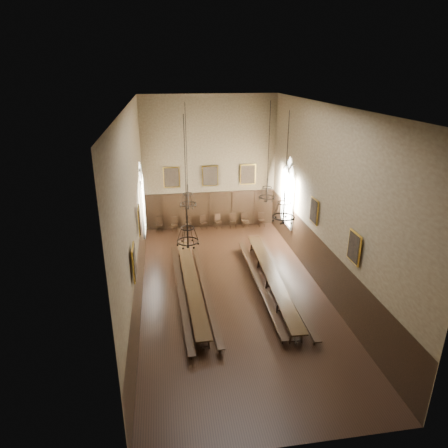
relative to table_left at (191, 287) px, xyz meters
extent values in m
cube|color=black|center=(2.06, -0.08, -0.38)|extent=(9.00, 18.00, 0.02)
cube|color=black|center=(2.06, -0.08, 8.64)|extent=(9.00, 18.00, 0.02)
cube|color=#776749|center=(2.06, 8.93, 4.13)|extent=(9.00, 0.02, 9.00)
cube|color=#776749|center=(2.06, -9.09, 4.13)|extent=(9.00, 0.02, 9.00)
cube|color=#776749|center=(-2.45, -0.08, 4.13)|extent=(0.02, 18.00, 9.00)
cube|color=#776749|center=(6.57, -0.08, 4.13)|extent=(0.02, 18.00, 9.00)
cube|color=black|center=(0.00, 0.00, 0.34)|extent=(0.96, 9.57, 0.07)
cube|color=black|center=(4.07, -0.06, 0.36)|extent=(1.07, 9.92, 0.07)
cube|color=black|center=(-0.53, -0.24, 0.05)|extent=(0.62, 9.98, 0.05)
cube|color=black|center=(0.66, -0.07, 0.05)|extent=(0.53, 9.85, 0.05)
cube|color=black|center=(3.40, 0.02, 0.04)|extent=(0.39, 9.74, 0.05)
cube|color=black|center=(4.68, 0.00, 0.06)|extent=(0.45, 10.28, 0.05)
cube|color=black|center=(-1.55, 8.51, 0.10)|extent=(0.47, 0.47, 0.05)
cube|color=black|center=(-1.55, 8.70, 0.37)|extent=(0.45, 0.07, 0.53)
cube|color=black|center=(-0.50, 8.44, 0.08)|extent=(0.43, 0.43, 0.05)
cube|color=black|center=(-0.50, 8.62, 0.34)|extent=(0.43, 0.05, 0.51)
cube|color=black|center=(0.45, 8.46, 0.06)|extent=(0.42, 0.42, 0.05)
cube|color=black|center=(0.45, 8.63, 0.30)|extent=(0.41, 0.05, 0.48)
cube|color=black|center=(1.51, 8.49, 0.08)|extent=(0.50, 0.50, 0.05)
cube|color=black|center=(1.51, 8.67, 0.33)|extent=(0.42, 0.13, 0.50)
cube|color=black|center=(2.55, 8.48, 0.11)|extent=(0.55, 0.55, 0.05)
cube|color=black|center=(2.55, 8.68, 0.37)|extent=(0.44, 0.17, 0.53)
cube|color=black|center=(3.58, 8.41, 0.11)|extent=(0.49, 0.49, 0.05)
cube|color=black|center=(3.58, 8.60, 0.37)|extent=(0.45, 0.09, 0.53)
cube|color=black|center=(4.45, 8.51, 0.10)|extent=(0.49, 0.49, 0.05)
cube|color=black|center=(4.45, 8.70, 0.36)|extent=(0.44, 0.10, 0.52)
cube|color=black|center=(5.65, 8.42, 0.07)|extent=(0.44, 0.44, 0.05)
cube|color=black|center=(5.65, 8.59, 0.32)|extent=(0.42, 0.07, 0.49)
cylinder|color=black|center=(0.12, 2.20, 6.63)|extent=(0.03, 0.03, 3.99)
torus|color=black|center=(0.12, 2.20, 3.60)|extent=(0.84, 0.84, 0.05)
torus|color=black|center=(0.12, 2.20, 4.15)|extent=(0.53, 0.53, 0.04)
cylinder|color=black|center=(0.12, 2.20, 4.05)|extent=(0.06, 0.06, 1.18)
cylinder|color=black|center=(4.38, 2.63, 6.65)|extent=(0.03, 0.03, 3.94)
torus|color=black|center=(4.38, 2.63, 3.63)|extent=(0.85, 0.85, 0.05)
torus|color=black|center=(4.38, 2.63, 4.18)|extent=(0.54, 0.54, 0.04)
cylinder|color=black|center=(4.38, 2.63, 4.08)|extent=(0.06, 0.06, 1.20)
cylinder|color=black|center=(-0.25, -2.99, 6.75)|extent=(0.03, 0.03, 3.76)
torus|color=black|center=(-0.25, -2.99, 3.80)|extent=(0.87, 0.87, 0.05)
torus|color=black|center=(-0.25, -2.99, 4.36)|extent=(0.55, 0.55, 0.04)
cylinder|color=black|center=(-0.25, -2.99, 4.26)|extent=(0.06, 0.06, 1.22)
cylinder|color=black|center=(3.79, -2.29, 7.07)|extent=(0.03, 0.03, 3.12)
torus|color=black|center=(3.79, -2.29, 4.33)|extent=(0.95, 0.95, 0.06)
torus|color=black|center=(3.79, -2.29, 4.95)|extent=(0.60, 0.60, 0.04)
cylinder|color=black|center=(3.79, -2.29, 4.84)|extent=(0.07, 0.07, 1.34)
cube|color=gold|center=(-0.54, 8.80, 3.33)|extent=(1.10, 0.12, 1.40)
cube|color=black|center=(-0.54, 8.80, 3.33)|extent=(0.98, 0.02, 1.28)
cube|color=gold|center=(2.06, 8.80, 3.33)|extent=(1.10, 0.12, 1.40)
cube|color=black|center=(2.06, 8.80, 3.33)|extent=(0.98, 0.02, 1.28)
cube|color=gold|center=(4.66, 8.80, 3.33)|extent=(1.10, 0.12, 1.40)
cube|color=black|center=(4.66, 8.80, 3.33)|extent=(0.98, 0.02, 1.28)
cube|color=gold|center=(-2.32, 0.92, 3.33)|extent=(0.12, 1.00, 1.30)
cube|color=black|center=(-2.32, 0.92, 3.33)|extent=(0.02, 0.88, 1.18)
cube|color=gold|center=(-2.32, -3.58, 3.33)|extent=(0.12, 1.00, 1.30)
cube|color=black|center=(-2.32, -3.58, 3.33)|extent=(0.02, 0.88, 1.18)
cube|color=gold|center=(6.44, 0.92, 3.33)|extent=(0.12, 1.00, 1.30)
cube|color=black|center=(6.44, 0.92, 3.33)|extent=(0.02, 0.88, 1.18)
cube|color=gold|center=(6.44, -3.58, 3.33)|extent=(0.12, 1.00, 1.30)
cube|color=black|center=(6.44, -3.58, 3.33)|extent=(0.02, 0.88, 1.18)
camera|label=1|loc=(-1.04, -17.31, 10.09)|focal=32.00mm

